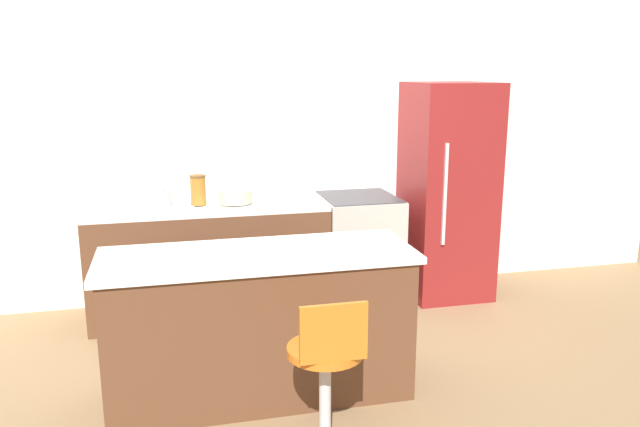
# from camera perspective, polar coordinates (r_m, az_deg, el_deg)

# --- Properties ---
(ground_plane) EXTENTS (14.00, 14.00, 0.00)m
(ground_plane) POSITION_cam_1_polar(r_m,az_deg,el_deg) (4.85, -6.33, -10.14)
(ground_plane) COLOR #8E704C
(wall_back) EXTENTS (8.00, 0.06, 2.60)m
(wall_back) POSITION_cam_1_polar(r_m,az_deg,el_deg) (5.19, -7.70, 6.29)
(wall_back) COLOR white
(wall_back) RESTS_ON ground_plane
(back_counter) EXTENTS (1.81, 0.66, 0.89)m
(back_counter) POSITION_cam_1_polar(r_m,az_deg,el_deg) (5.00, -10.07, -4.14)
(back_counter) COLOR brown
(back_counter) RESTS_ON ground_plane
(kitchen_island) EXTENTS (1.81, 0.65, 0.88)m
(kitchen_island) POSITION_cam_1_polar(r_m,az_deg,el_deg) (3.75, -5.57, -9.98)
(kitchen_island) COLOR brown
(kitchen_island) RESTS_ON ground_plane
(oven_range) EXTENTS (0.61, 0.67, 0.89)m
(oven_range) POSITION_cam_1_polar(r_m,az_deg,el_deg) (5.20, 3.51, -3.23)
(oven_range) COLOR #B7B2A8
(oven_range) RESTS_ON ground_plane
(refrigerator) EXTENTS (0.66, 0.70, 1.80)m
(refrigerator) POSITION_cam_1_polar(r_m,az_deg,el_deg) (5.36, 11.54, 2.02)
(refrigerator) COLOR maroon
(refrigerator) RESTS_ON ground_plane
(stool_chair) EXTENTS (0.38, 0.38, 0.86)m
(stool_chair) POSITION_cam_1_polar(r_m,az_deg,el_deg) (3.17, 0.60, -14.84)
(stool_chair) COLOR #B7B7BC
(stool_chair) RESTS_ON ground_plane
(kettle) EXTENTS (0.19, 0.19, 0.20)m
(kettle) POSITION_cam_1_polar(r_m,az_deg,el_deg) (4.85, -14.55, 1.54)
(kettle) COLOR silver
(kettle) RESTS_ON back_counter
(mixing_bowl) EXTENTS (0.26, 0.26, 0.10)m
(mixing_bowl) POSITION_cam_1_polar(r_m,az_deg,el_deg) (4.88, -7.74, 1.57)
(mixing_bowl) COLOR #C1B28E
(mixing_bowl) RESTS_ON back_counter
(canister_jar) EXTENTS (0.12, 0.12, 0.23)m
(canister_jar) POSITION_cam_1_polar(r_m,az_deg,el_deg) (4.85, -11.08, 2.14)
(canister_jar) COLOR #9E6623
(canister_jar) RESTS_ON back_counter
(fruit_bowl) EXTENTS (0.27, 0.27, 0.06)m
(fruit_bowl) POSITION_cam_1_polar(r_m,az_deg,el_deg) (3.59, -1.26, -2.96)
(fruit_bowl) COLOR white
(fruit_bowl) RESTS_ON kitchen_island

